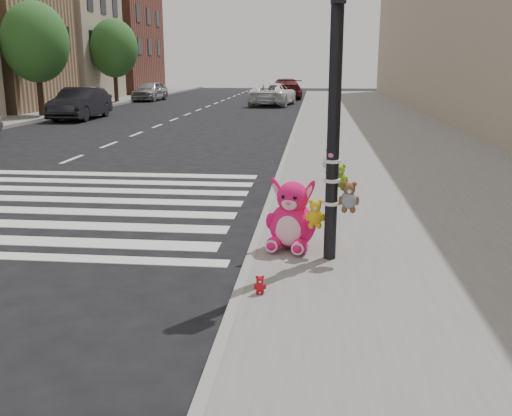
% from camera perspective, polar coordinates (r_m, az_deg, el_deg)
% --- Properties ---
extents(ground, '(120.00, 120.00, 0.00)m').
position_cam_1_polar(ground, '(6.47, -16.41, -10.43)').
color(ground, black).
rests_on(ground, ground).
extents(sidewalk_near, '(7.00, 80.00, 0.14)m').
position_cam_1_polar(sidewalk_near, '(15.85, 15.43, 4.38)').
color(sidewalk_near, slate).
rests_on(sidewalk_near, ground).
extents(curb_edge, '(0.12, 80.00, 0.15)m').
position_cam_1_polar(curb_edge, '(15.65, 2.84, 4.76)').
color(curb_edge, gray).
rests_on(curb_edge, ground).
extents(bld_far_d, '(6.00, 8.00, 10.00)m').
position_cam_1_polar(bld_far_d, '(44.26, -18.72, 16.56)').
color(bld_far_d, tan).
rests_on(bld_far_d, ground).
extents(bld_far_e, '(6.00, 10.00, 9.00)m').
position_cam_1_polar(bld_far_e, '(54.47, -13.77, 15.78)').
color(bld_far_e, brown).
rests_on(bld_far_e, ground).
extents(signal_pole, '(0.69, 0.48, 4.00)m').
position_cam_1_polar(signal_pole, '(7.28, 7.83, 7.37)').
color(signal_pole, black).
rests_on(signal_pole, sidewalk_near).
extents(tree_far_b, '(3.20, 3.20, 5.44)m').
position_cam_1_polar(tree_far_b, '(30.61, -21.18, 15.19)').
color(tree_far_b, '#382619').
rests_on(tree_far_b, sidewalk_far).
extents(tree_far_c, '(3.20, 3.20, 5.44)m').
position_cam_1_polar(tree_far_c, '(40.76, -14.04, 15.23)').
color(tree_far_c, '#382619').
rests_on(tree_far_c, sidewalk_far).
extents(pink_bunny, '(0.75, 0.84, 1.00)m').
position_cam_1_polar(pink_bunny, '(7.87, 3.60, -1.18)').
color(pink_bunny, '#F61467').
rests_on(pink_bunny, sidewalk_near).
extents(red_teddy, '(0.16, 0.12, 0.22)m').
position_cam_1_polar(red_teddy, '(6.41, 0.39, -7.67)').
color(red_teddy, red).
rests_on(red_teddy, sidewalk_near).
extents(car_dark_far, '(1.68, 4.67, 1.53)m').
position_cam_1_polar(car_dark_far, '(29.49, -17.16, 9.95)').
color(car_dark_far, black).
rests_on(car_dark_far, ground).
extents(car_white_near, '(3.01, 5.43, 1.44)m').
position_cam_1_polar(car_white_near, '(37.83, 1.72, 11.30)').
color(car_white_near, white).
rests_on(car_white_near, ground).
extents(car_maroon_near, '(2.94, 5.61, 1.55)m').
position_cam_1_polar(car_maroon_near, '(45.29, 2.97, 11.84)').
color(car_maroon_near, '#5A191D').
rests_on(car_maroon_near, ground).
extents(car_silver_deep, '(1.98, 4.33, 1.44)m').
position_cam_1_polar(car_silver_deep, '(43.49, -10.56, 11.45)').
color(car_silver_deep, '#A7A7AC').
rests_on(car_silver_deep, ground).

